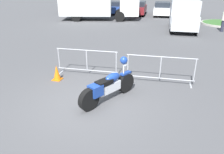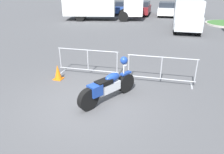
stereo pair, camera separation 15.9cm
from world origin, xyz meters
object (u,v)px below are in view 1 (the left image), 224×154
at_px(parked_car_blue, 115,7).
at_px(traffic_cone, 57,73).
at_px(motorcycle, 108,86).
at_px(crowd_barrier_near, 87,62).
at_px(parked_car_black, 72,6).
at_px(box_truck, 95,3).
at_px(parked_car_maroon, 138,8).
at_px(parked_car_green, 188,10).
at_px(pedestrian, 224,20).
at_px(parked_car_silver, 93,7).
at_px(crowd_barrier_far, 160,69).
at_px(parked_car_white, 162,9).
at_px(delivery_van, 183,14).

distance_m(parked_car_blue, traffic_cone, 19.79).
bearing_deg(motorcycle, crowd_barrier_near, 67.45).
relative_size(crowd_barrier_near, parked_car_black, 0.59).
bearing_deg(box_truck, parked_car_maroon, 40.10).
relative_size(parked_car_maroon, parked_car_green, 1.05).
relative_size(motorcycle, pedestrian, 1.27).
bearing_deg(parked_car_maroon, parked_car_silver, 85.00).
xyz_separation_m(crowd_barrier_near, pedestrian, (6.77, 10.91, 0.36)).
bearing_deg(parked_car_black, parked_car_silver, -92.41).
relative_size(box_truck, traffic_cone, 13.59).
height_order(parked_car_blue, traffic_cone, parked_car_blue).
height_order(motorcycle, crowd_barrier_far, motorcycle).
xyz_separation_m(box_truck, parked_car_maroon, (3.46, 4.90, -0.87)).
bearing_deg(box_truck, parked_car_green, 12.25).
height_order(parked_car_green, pedestrian, pedestrian).
bearing_deg(parked_car_maroon, parked_car_black, 85.86).
bearing_deg(parked_car_silver, crowd_barrier_far, -156.26).
bearing_deg(parked_car_white, parked_car_green, -103.60).
bearing_deg(box_truck, parked_car_silver, 98.15).
xyz_separation_m(box_truck, traffic_cone, (3.71, -14.31, -1.35)).
bearing_deg(crowd_barrier_near, parked_car_green, 76.41).
xyz_separation_m(delivery_van, parked_car_green, (0.59, 7.13, -0.51)).
xyz_separation_m(crowd_barrier_far, parked_car_black, (-12.49, 18.42, 0.16)).
distance_m(motorcycle, parked_car_white, 20.34).
relative_size(delivery_van, parked_car_blue, 1.19).
bearing_deg(traffic_cone, parked_car_maroon, 90.74).
bearing_deg(crowd_barrier_near, pedestrian, 58.18).
relative_size(crowd_barrier_near, parked_car_green, 0.59).
relative_size(delivery_van, pedestrian, 3.02).
xyz_separation_m(parked_car_silver, parked_car_white, (8.35, 0.05, 0.03)).
bearing_deg(crowd_barrier_near, parked_car_silver, 110.08).
bearing_deg(motorcycle, pedestrian, 5.33).
height_order(crowd_barrier_near, parked_car_silver, parked_car_silver).
height_order(parked_car_silver, parked_car_maroon, parked_car_maroon).
height_order(parked_car_white, parked_car_green, parked_car_white).
bearing_deg(pedestrian, delivery_van, -49.85).
xyz_separation_m(box_truck, parked_car_green, (9.03, 4.58, -0.91)).
bearing_deg(crowd_barrier_far, parked_car_silver, 117.70).
bearing_deg(parked_car_blue, box_truck, 168.65).
xyz_separation_m(parked_car_black, traffic_cone, (8.60, -19.23, -0.43)).
distance_m(crowd_barrier_far, parked_car_green, 18.13).
xyz_separation_m(crowd_barrier_far, parked_car_maroon, (-4.15, 18.39, 0.21)).
xyz_separation_m(crowd_barrier_near, parked_car_white, (1.59, 18.55, 0.19)).
bearing_deg(parked_car_green, delivery_van, 171.31).
bearing_deg(traffic_cone, parked_car_white, 82.55).
height_order(box_truck, parked_car_blue, box_truck).
distance_m(parked_car_black, parked_car_green, 13.91).
height_order(parked_car_silver, traffic_cone, parked_car_silver).
height_order(motorcycle, crowd_barrier_near, motorcycle).
bearing_deg(crowd_barrier_near, traffic_cone, -139.33).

